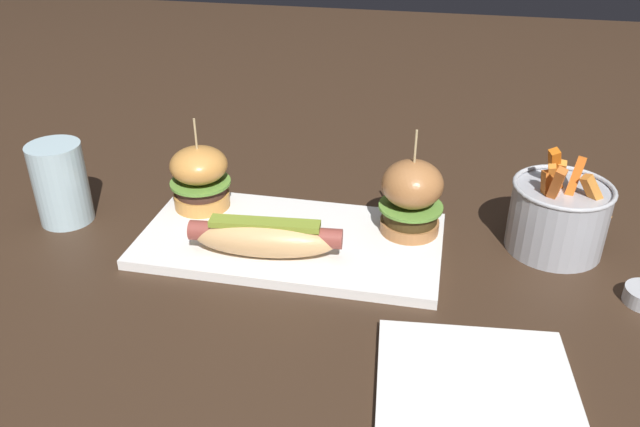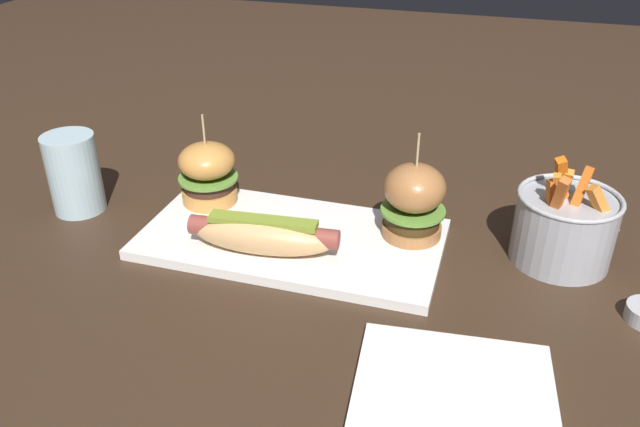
{
  "view_description": "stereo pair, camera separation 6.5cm",
  "coord_description": "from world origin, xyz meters",
  "px_view_note": "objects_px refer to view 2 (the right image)",
  "views": [
    {
      "loc": [
        0.19,
        -0.72,
        0.47
      ],
      "look_at": [
        0.04,
        0.0,
        0.05
      ],
      "focal_mm": 35.95,
      "sensor_mm": 36.0,
      "label": 1
    },
    {
      "loc": [
        0.25,
        -0.7,
        0.47
      ],
      "look_at": [
        0.04,
        0.0,
        0.05
      ],
      "focal_mm": 35.95,
      "sensor_mm": 36.0,
      "label": 2
    }
  ],
  "objects_px": {
    "hot_dog": "(263,234)",
    "side_plate": "(454,404)",
    "platter_main": "(292,239)",
    "slider_left": "(208,173)",
    "slider_right": "(414,200)",
    "water_glass": "(76,172)",
    "fries_bucket": "(564,226)"
  },
  "relations": [
    {
      "from": "slider_left",
      "to": "slider_right",
      "type": "bearing_deg",
      "value": -1.61
    },
    {
      "from": "hot_dog",
      "to": "side_plate",
      "type": "height_order",
      "value": "hot_dog"
    },
    {
      "from": "platter_main",
      "to": "slider_left",
      "type": "relative_size",
      "value": 2.98
    },
    {
      "from": "hot_dog",
      "to": "platter_main",
      "type": "bearing_deg",
      "value": 67.17
    },
    {
      "from": "fries_bucket",
      "to": "side_plate",
      "type": "bearing_deg",
      "value": -108.36
    },
    {
      "from": "slider_right",
      "to": "water_glass",
      "type": "bearing_deg",
      "value": -174.97
    },
    {
      "from": "hot_dog",
      "to": "water_glass",
      "type": "bearing_deg",
      "value": 170.3
    },
    {
      "from": "platter_main",
      "to": "water_glass",
      "type": "bearing_deg",
      "value": 179.2
    },
    {
      "from": "slider_left",
      "to": "fries_bucket",
      "type": "bearing_deg",
      "value": 1.11
    },
    {
      "from": "platter_main",
      "to": "side_plate",
      "type": "height_order",
      "value": "platter_main"
    },
    {
      "from": "platter_main",
      "to": "fries_bucket",
      "type": "distance_m",
      "value": 0.36
    },
    {
      "from": "hot_dog",
      "to": "water_glass",
      "type": "distance_m",
      "value": 0.32
    },
    {
      "from": "fries_bucket",
      "to": "water_glass",
      "type": "height_order",
      "value": "fries_bucket"
    },
    {
      "from": "platter_main",
      "to": "side_plate",
      "type": "distance_m",
      "value": 0.34
    },
    {
      "from": "platter_main",
      "to": "side_plate",
      "type": "xyz_separation_m",
      "value": [
        0.25,
        -0.24,
        -0.0
      ]
    },
    {
      "from": "slider_left",
      "to": "water_glass",
      "type": "height_order",
      "value": "slider_left"
    },
    {
      "from": "slider_left",
      "to": "water_glass",
      "type": "bearing_deg",
      "value": -164.57
    },
    {
      "from": "platter_main",
      "to": "hot_dog",
      "type": "xyz_separation_m",
      "value": [
        -0.02,
        -0.05,
        0.03
      ]
    },
    {
      "from": "side_plate",
      "to": "water_glass",
      "type": "bearing_deg",
      "value": 157.41
    },
    {
      "from": "platter_main",
      "to": "slider_right",
      "type": "bearing_deg",
      "value": 17.1
    },
    {
      "from": "side_plate",
      "to": "water_glass",
      "type": "relative_size",
      "value": 1.65
    },
    {
      "from": "slider_left",
      "to": "slider_right",
      "type": "relative_size",
      "value": 0.92
    },
    {
      "from": "slider_right",
      "to": "water_glass",
      "type": "relative_size",
      "value": 1.26
    },
    {
      "from": "hot_dog",
      "to": "fries_bucket",
      "type": "relative_size",
      "value": 1.39
    },
    {
      "from": "hot_dog",
      "to": "slider_left",
      "type": "bearing_deg",
      "value": 140.35
    },
    {
      "from": "slider_left",
      "to": "fries_bucket",
      "type": "distance_m",
      "value": 0.5
    },
    {
      "from": "hot_dog",
      "to": "slider_right",
      "type": "distance_m",
      "value": 0.2
    },
    {
      "from": "fries_bucket",
      "to": "side_plate",
      "type": "xyz_separation_m",
      "value": [
        -0.1,
        -0.3,
        -0.04
      ]
    },
    {
      "from": "platter_main",
      "to": "slider_left",
      "type": "height_order",
      "value": "slider_left"
    },
    {
      "from": "platter_main",
      "to": "fries_bucket",
      "type": "height_order",
      "value": "fries_bucket"
    },
    {
      "from": "slider_left",
      "to": "slider_right",
      "type": "xyz_separation_m",
      "value": [
        0.3,
        -0.01,
        0.01
      ]
    },
    {
      "from": "fries_bucket",
      "to": "side_plate",
      "type": "height_order",
      "value": "fries_bucket"
    }
  ]
}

